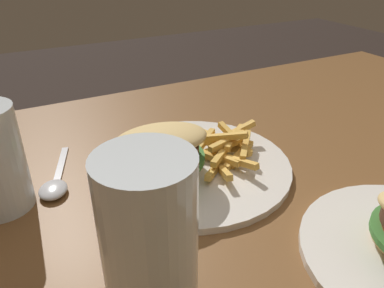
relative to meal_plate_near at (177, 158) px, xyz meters
name	(u,v)px	position (x,y,z in m)	size (l,w,h in m)	color
dining_table	(309,272)	(-0.12, 0.17, -0.13)	(1.39, 1.07, 0.71)	brown
meal_plate_near	(177,158)	(0.00, 0.00, 0.00)	(0.30, 0.30, 0.09)	white
beer_glass	(149,240)	(0.11, 0.19, 0.04)	(0.09, 0.09, 0.16)	silver
spoon	(54,187)	(0.17, -0.04, -0.02)	(0.07, 0.15, 0.01)	silver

